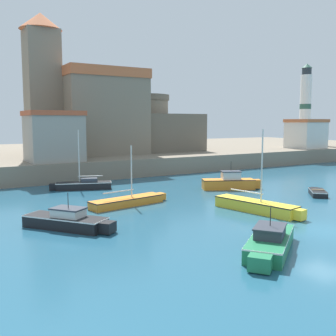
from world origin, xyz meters
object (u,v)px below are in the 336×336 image
Objects in this scene: motorboat_orange_7 at (230,182)px; sailboat_orange_0 at (128,201)px; sailboat_black_2 at (83,185)px; lighthouse at (305,106)px; dinghy_black_1 at (318,192)px; church at (86,108)px; harbor_shed_far_end at (306,134)px; harbor_shed_near_wharf at (54,136)px; motorboat_green_4 at (270,242)px; fortress at (144,129)px; sailboat_yellow_5 at (257,206)px; motorboat_black_6 at (68,221)px.

sailboat_orange_0 is at bearing -171.47° from motorboat_orange_7.
lighthouse is (47.38, 14.62, 8.75)m from sailboat_black_2.
sailboat_orange_0 is 16.22m from dinghy_black_1.
church reaches higher than sailboat_orange_0.
harbor_shed_far_end is (39.38, 7.62, 3.92)m from sailboat_black_2.
motorboat_green_4 is at bearing -85.03° from harbor_shed_near_wharf.
sailboat_black_2 is 0.42× the size of fortress.
fortress is at bearing 31.81° from harbor_shed_near_wharf.
sailboat_black_2 is (-0.60, 8.54, 0.09)m from sailboat_orange_0.
lighthouse is at bearing -4.53° from fortress.
sailboat_black_2 is 13.64m from motorboat_orange_7.
motorboat_black_6 is (-12.51, 2.53, 0.04)m from sailboat_yellow_5.
sailboat_yellow_5 reaches higher than motorboat_green_4.
church reaches higher than harbor_shed_near_wharf.
lighthouse is (32.00, -2.54, 4.06)m from fortress.
sailboat_black_2 is 23.51m from fortress.
sailboat_black_2 is 1.05× the size of motorboat_black_6.
harbor_shed_near_wharf is at bearing 109.54° from sailboat_yellow_5.
motorboat_green_4 is at bearing -123.81° from motorboat_orange_7.
fortress reaches higher than harbor_shed_far_end.
sailboat_yellow_5 is 1.28× the size of motorboat_orange_7.
fortress is (14.78, 25.69, 4.77)m from sailboat_orange_0.
harbor_shed_near_wharf is (-0.62, 7.23, 4.28)m from sailboat_black_2.
harbor_shed_near_wharf reaches higher than dinghy_black_1.
sailboat_orange_0 is 52.94m from lighthouse.
harbor_shed_far_end is at bearing 37.97° from motorboat_green_4.
motorboat_orange_7 is (16.99, 5.69, 0.15)m from motorboat_black_6.
harbor_shed_near_wharf is (-48.00, -7.38, -4.46)m from lighthouse.
harbor_shed_near_wharf is 1.07× the size of harbor_shed_far_end.
motorboat_orange_7 is at bearing -48.65° from harbor_shed_near_wharf.
motorboat_orange_7 is (9.89, 14.78, 0.13)m from motorboat_green_4.
motorboat_green_4 is 58.81m from lighthouse.
lighthouse reaches higher than sailboat_yellow_5.
sailboat_black_2 is at bearing -131.87° from fortress.
motorboat_black_6 is (-5.21, -12.55, 0.04)m from sailboat_black_2.
harbor_shed_far_end is (40.00, 0.39, -0.36)m from harbor_shed_near_wharf.
sailboat_yellow_5 is 24.07m from harbor_shed_near_wharf.
lighthouse reaches higher than motorboat_black_6.
church is (4.47, 38.53, 7.52)m from motorboat_green_4.
lighthouse reaches higher than dinghy_black_1.
motorboat_orange_7 is at bearing -30.21° from sailboat_black_2.
lighthouse reaches higher than motorboat_orange_7.
fortress is at bearing 55.28° from motorboat_black_6.
church reaches higher than sailboat_yellow_5.
motorboat_black_6 is 59.82m from lighthouse.
sailboat_orange_0 is 1.17× the size of harbor_shed_near_wharf.
lighthouse is (45.49, 36.25, 8.69)m from motorboat_green_4.
lighthouse is at bearing 8.75° from harbor_shed_near_wharf.
sailboat_black_2 is 16.76m from sailboat_yellow_5.
motorboat_black_6 is (-7.10, 9.09, -0.02)m from motorboat_green_4.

